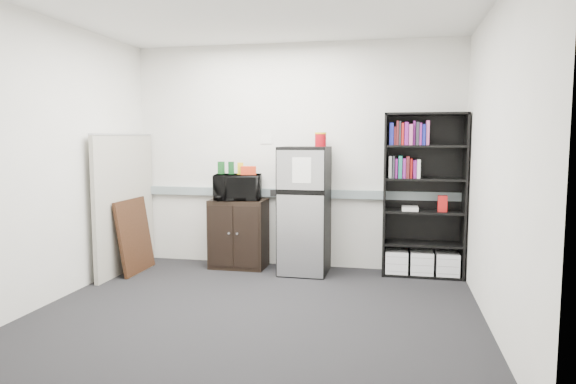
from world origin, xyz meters
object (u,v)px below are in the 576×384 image
Objects in this scene: cubicle_partition at (125,203)px; microwave at (238,187)px; cabinet at (239,234)px; bookshelf at (424,196)px; refrigerator at (304,210)px.

cubicle_partition reaches higher than microwave.
microwave is at bearing -90.00° from cabinet.
bookshelf is 1.14× the size of cubicle_partition.
refrigerator is at bearing -5.55° from cabinet.
cabinet is at bearing 18.48° from cubicle_partition.
refrigerator is (0.82, -0.08, 0.32)m from cabinet.
microwave is (1.26, 0.40, 0.17)m from cubicle_partition.
bookshelf is 3.46m from cubicle_partition.
refrigerator is (0.82, -0.06, -0.25)m from microwave.
cubicle_partition reaches higher than cabinet.
cubicle_partition is (-3.43, -0.49, -0.10)m from bookshelf.
cubicle_partition is at bearing -171.94° from bookshelf.
cabinet is 0.89m from refrigerator.
microwave reaches higher than cabinet.
refrigerator is (2.08, 0.34, -0.08)m from cubicle_partition.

